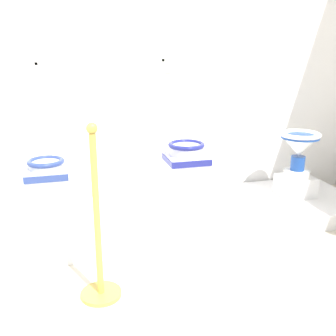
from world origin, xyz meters
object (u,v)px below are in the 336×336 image
(plinth_block_squat_floral, at_px, (295,186))
(stanchion_post_near_left, at_px, (99,247))
(plinth_block_tall_cobalt, at_px, (186,203))
(info_placard_second, at_px, (167,65))
(antique_toilet_squat_floral, at_px, (299,146))
(info_placard_first, at_px, (42,68))
(antique_toilet_tall_cobalt, at_px, (186,168))
(antique_toilet_slender_white, at_px, (48,183))
(plinth_block_slender_white, at_px, (51,216))

(plinth_block_squat_floral, xyz_separation_m, stanchion_post_near_left, (-1.92, -0.94, 0.11))
(plinth_block_tall_cobalt, distance_m, info_placard_second, 1.26)
(plinth_block_tall_cobalt, xyz_separation_m, antique_toilet_squat_floral, (1.12, 0.11, 0.40))
(info_placard_second, xyz_separation_m, stanchion_post_near_left, (-0.80, -1.41, -0.99))
(info_placard_second, bearing_deg, info_placard_first, 180.00)
(antique_toilet_tall_cobalt, bearing_deg, antique_toilet_slender_white, 179.18)
(antique_toilet_squat_floral, distance_m, info_placard_first, 2.37)
(antique_toilet_tall_cobalt, bearing_deg, plinth_block_squat_floral, 5.57)
(stanchion_post_near_left, bearing_deg, antique_toilet_squat_floral, 26.08)
(plinth_block_tall_cobalt, height_order, info_placard_first, info_placard_first)
(plinth_block_slender_white, height_order, info_placard_first, info_placard_first)
(plinth_block_slender_white, relative_size, antique_toilet_squat_floral, 0.88)
(info_placard_second, relative_size, stanchion_post_near_left, 0.13)
(antique_toilet_tall_cobalt, distance_m, info_placard_first, 1.47)
(stanchion_post_near_left, bearing_deg, plinth_block_slender_white, 109.28)
(plinth_block_slender_white, bearing_deg, antique_toilet_tall_cobalt, -0.82)
(antique_toilet_tall_cobalt, height_order, info_placard_second, info_placard_second)
(antique_toilet_tall_cobalt, bearing_deg, plinth_block_tall_cobalt, 180.00)
(antique_toilet_tall_cobalt, relative_size, info_placard_first, 3.32)
(plinth_block_squat_floral, distance_m, antique_toilet_squat_floral, 0.38)
(plinth_block_tall_cobalt, height_order, antique_toilet_tall_cobalt, antique_toilet_tall_cobalt)
(antique_toilet_slender_white, xyz_separation_m, info_placard_second, (1.09, 0.57, 0.84))
(plinth_block_squat_floral, bearing_deg, antique_toilet_slender_white, -177.59)
(plinth_block_tall_cobalt, height_order, info_placard_second, info_placard_second)
(plinth_block_slender_white, distance_m, info_placard_first, 1.24)
(antique_toilet_squat_floral, bearing_deg, plinth_block_slender_white, -177.59)
(antique_toilet_tall_cobalt, xyz_separation_m, info_placard_second, (-0.01, 0.58, 0.81))
(info_placard_first, bearing_deg, antique_toilet_tall_cobalt, -28.05)
(plinth_block_tall_cobalt, xyz_separation_m, info_placard_first, (-1.09, 0.58, 1.10))
(plinth_block_slender_white, distance_m, plinth_block_squat_floral, 2.22)
(antique_toilet_slender_white, distance_m, plinth_block_tall_cobalt, 1.14)
(plinth_block_squat_floral, xyz_separation_m, info_placard_first, (-2.21, 0.47, 1.08))
(info_placard_second, bearing_deg, plinth_block_tall_cobalt, -89.15)
(plinth_block_slender_white, bearing_deg, info_placard_first, 88.97)
(antique_toilet_slender_white, relative_size, antique_toilet_tall_cobalt, 0.86)
(info_placard_first, relative_size, info_placard_second, 0.97)
(antique_toilet_tall_cobalt, bearing_deg, stanchion_post_near_left, -134.04)
(stanchion_post_near_left, bearing_deg, info_placard_second, 60.61)
(plinth_block_slender_white, xyz_separation_m, info_placard_second, (1.09, 0.57, 1.11))
(antique_toilet_squat_floral, bearing_deg, info_placard_first, 167.93)
(plinth_block_squat_floral, relative_size, stanchion_post_near_left, 0.28)
(plinth_block_squat_floral, distance_m, info_placard_second, 1.64)
(plinth_block_squat_floral, bearing_deg, plinth_block_tall_cobalt, -174.43)
(antique_toilet_tall_cobalt, relative_size, stanchion_post_near_left, 0.42)
(plinth_block_slender_white, xyz_separation_m, antique_toilet_squat_floral, (2.22, 0.09, 0.40))
(antique_toilet_tall_cobalt, bearing_deg, antique_toilet_squat_floral, 5.57)
(plinth_block_slender_white, bearing_deg, antique_toilet_slender_white, 180.00)
(plinth_block_slender_white, relative_size, plinth_block_squat_floral, 1.21)
(plinth_block_tall_cobalt, bearing_deg, stanchion_post_near_left, -134.04)
(antique_toilet_tall_cobalt, bearing_deg, plinth_block_slender_white, 179.18)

